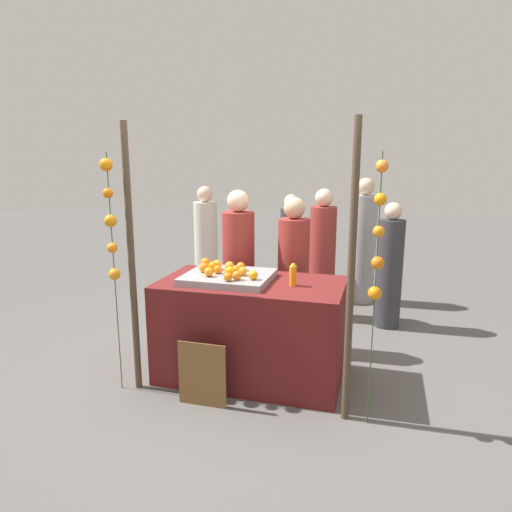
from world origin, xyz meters
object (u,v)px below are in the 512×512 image
orange_1 (230,272)px  vendor_right (293,281)px  orange_0 (204,268)px  vendor_left (239,275)px  juice_bottle (293,276)px  stall_counter (251,329)px  chalkboard_sign (202,375)px

orange_1 → vendor_right: 0.93m
orange_0 → vendor_left: bearing=80.2°
orange_0 → orange_1: 0.29m
orange_0 → vendor_left: (0.11, 0.66, -0.23)m
orange_1 → juice_bottle: juice_bottle is taller
stall_counter → orange_0: orange_0 is taller
orange_0 → vendor_right: bearing=46.1°
vendor_left → orange_1: bearing=-77.9°
juice_bottle → vendor_left: size_ratio=0.12×
stall_counter → orange_0: size_ratio=19.18×
chalkboard_sign → vendor_left: vendor_left is taller
juice_bottle → vendor_left: 1.00m
orange_1 → vendor_left: (-0.16, 0.75, -0.23)m
vendor_right → vendor_left: bearing=-175.6°
vendor_right → stall_counter: bearing=-109.1°
orange_0 → vendor_right: vendor_right is taller
orange_0 → juice_bottle: juice_bottle is taller
orange_0 → juice_bottle: (0.82, -0.01, -0.01)m
chalkboard_sign → orange_0: bearing=109.6°
orange_0 → vendor_right: size_ratio=0.05×
juice_bottle → orange_1: bearing=-172.7°
orange_1 → juice_bottle: bearing=7.3°
orange_1 → juice_bottle: size_ratio=0.47×
orange_1 → vendor_left: vendor_left is taller
orange_0 → vendor_right: 1.02m
stall_counter → vendor_right: size_ratio=1.02×
stall_counter → vendor_left: (-0.33, 0.65, 0.32)m
orange_0 → stall_counter: bearing=2.1°
juice_bottle → vendor_left: bearing=136.1°
stall_counter → juice_bottle: (0.38, -0.03, 0.54)m
orange_1 → chalkboard_sign: size_ratio=0.16×
stall_counter → vendor_left: vendor_left is taller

